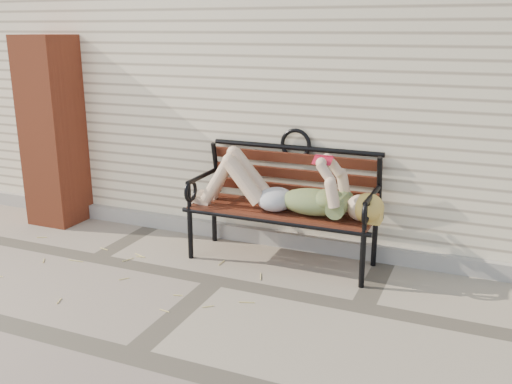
% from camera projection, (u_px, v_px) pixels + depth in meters
% --- Properties ---
extents(ground, '(80.00, 80.00, 0.00)m').
position_uv_depth(ground, '(216.00, 281.00, 4.83)').
color(ground, gray).
rests_on(ground, ground).
extents(house_wall, '(8.00, 4.00, 3.00)m').
position_uv_depth(house_wall, '(322.00, 75.00, 7.07)').
color(house_wall, beige).
rests_on(house_wall, ground).
extents(foundation_strip, '(8.00, 0.10, 0.15)m').
position_uv_depth(foundation_strip, '(260.00, 235.00, 5.67)').
color(foundation_strip, gray).
rests_on(foundation_strip, ground).
extents(brick_pillar, '(0.50, 0.50, 2.00)m').
position_uv_depth(brick_pillar, '(53.00, 131.00, 6.08)').
color(brick_pillar, '#9A3F22').
rests_on(brick_pillar, ground).
extents(garden_bench, '(1.82, 0.72, 1.18)m').
position_uv_depth(garden_bench, '(286.00, 189.00, 5.15)').
color(garden_bench, black).
rests_on(garden_bench, ground).
extents(reading_woman, '(1.72, 0.39, 0.54)m').
position_uv_depth(reading_woman, '(282.00, 189.00, 5.00)').
color(reading_woman, '#0B3E4E').
rests_on(reading_woman, ground).
extents(straw_scatter, '(2.95, 1.42, 0.01)m').
position_uv_depth(straw_scatter, '(97.00, 291.00, 4.62)').
color(straw_scatter, '#E3CE6F').
rests_on(straw_scatter, ground).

